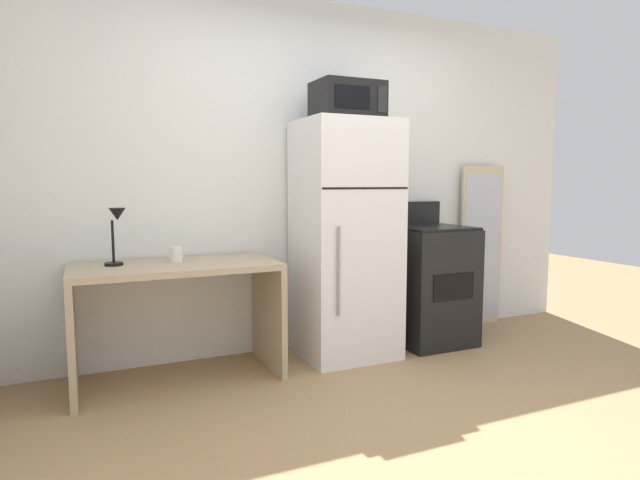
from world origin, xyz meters
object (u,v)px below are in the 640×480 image
Objects in this scene: refrigerator at (345,240)px; coffee_mug at (176,254)px; microwave at (347,101)px; desk_lamp at (116,226)px; oven_range at (429,283)px; desk at (177,298)px; leaning_mirror at (481,246)px.

coffee_mug is at bearing 176.54° from refrigerator.
microwave is at bearing -4.48° from coffee_mug.
microwave reaches higher than coffee_mug.
coffee_mug is (0.35, 0.02, -0.19)m from desk_lamp.
oven_range is at bearing 0.41° from refrigerator.
coffee_mug is at bearing 175.52° from microwave.
desk is 3.57× the size of desk_lamp.
desk_lamp is 0.77× the size of microwave.
desk is at bearing -174.21° from leaning_mirror.
desk is 13.27× the size of coffee_mug.
desk is 1.76m from microwave.
desk_lamp is at bearing 177.32° from microwave.
microwave is 1.88m from leaning_mirror.
desk is 2.74× the size of microwave.
oven_range is at bearing 2.04° from microwave.
desk is 0.57m from desk_lamp.
desk_lamp is at bearing 169.62° from desk.
microwave reaches higher than oven_range.
desk_lamp is 0.21× the size of refrigerator.
refrigerator is 1.54× the size of oven_range.
refrigerator reaches higher than desk.
microwave is 1.55m from oven_range.
refrigerator is (1.18, -0.07, 0.05)m from coffee_mug.
coffee_mug is 1.57m from microwave.
leaning_mirror reaches higher than coffee_mug.
coffee_mug reaches higher than desk.
desk_lamp is 1.75m from microwave.
oven_range is at bearing -1.14° from desk_lamp.
refrigerator is at bearing 0.52° from desk.
oven_range is (1.92, -0.07, -0.33)m from coffee_mug.
desk_lamp is 1.55m from refrigerator.
refrigerator reaches higher than desk_lamp.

